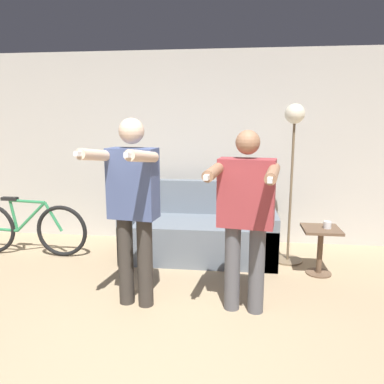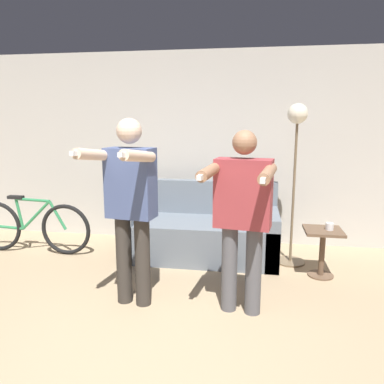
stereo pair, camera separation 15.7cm
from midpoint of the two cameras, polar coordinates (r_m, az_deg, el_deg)
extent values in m
cube|color=beige|center=(5.20, 1.75, 6.65)|extent=(10.00, 0.05, 2.60)
cube|color=slate|center=(4.69, 2.47, -7.10)|extent=(1.84, 0.89, 0.47)
cube|color=slate|center=(4.93, 3.02, -0.74)|extent=(1.84, 0.14, 0.44)
cube|color=slate|center=(4.83, -7.54, -5.77)|extent=(0.16, 0.89, 0.61)
cube|color=slate|center=(4.65, 12.91, -6.62)|extent=(0.16, 0.89, 0.61)
cylinder|color=#38332D|center=(3.56, -9.09, -10.13)|extent=(0.14, 0.14, 0.83)
cylinder|color=#38332D|center=(3.49, -6.24, -10.53)|extent=(0.14, 0.14, 0.83)
cube|color=#475684|center=(3.33, -8.00, 1.35)|extent=(0.45, 0.28, 0.62)
sphere|color=beige|center=(3.29, -8.21, 9.20)|extent=(0.22, 0.22, 0.22)
cylinder|color=beige|center=(3.18, -13.34, 5.54)|extent=(0.16, 0.51, 0.15)
cube|color=white|center=(2.96, -15.82, 5.65)|extent=(0.05, 0.13, 0.05)
cylinder|color=beige|center=(2.99, -6.69, 5.45)|extent=(0.16, 0.51, 0.15)
cube|color=white|center=(2.77, -8.81, 5.58)|extent=(0.05, 0.13, 0.05)
cylinder|color=#56565B|center=(3.41, 7.05, -11.46)|extent=(0.14, 0.14, 0.78)
cylinder|color=#56565B|center=(3.38, 10.68, -11.77)|extent=(0.14, 0.14, 0.78)
cube|color=#9E383D|center=(3.20, 9.21, -0.22)|extent=(0.50, 0.29, 0.59)
sphere|color=#9E7051|center=(3.15, 9.45, 7.46)|extent=(0.21, 0.21, 0.21)
cylinder|color=#9E7051|center=(2.96, 4.28, 3.19)|extent=(0.17, 0.51, 0.11)
cube|color=white|center=(2.73, 3.03, 2.32)|extent=(0.05, 0.13, 0.04)
cylinder|color=#9E7051|center=(2.89, 13.00, 2.75)|extent=(0.17, 0.51, 0.11)
cube|color=white|center=(2.65, 12.52, 1.83)|extent=(0.05, 0.13, 0.04)
ellipsoid|color=#B7AD9E|center=(4.85, 8.78, 2.59)|extent=(0.38, 0.14, 0.17)
sphere|color=#B7AD9E|center=(4.85, 10.68, 3.14)|extent=(0.09, 0.09, 0.09)
ellipsoid|color=#B7AD9E|center=(4.89, 6.45, 1.99)|extent=(0.21, 0.04, 0.04)
cone|color=#B7AD9E|center=(4.83, 10.51, 3.53)|extent=(0.03, 0.03, 0.03)
cone|color=#B7AD9E|center=(4.86, 10.50, 3.57)|extent=(0.03, 0.03, 0.03)
cylinder|color=#756047|center=(4.75, 15.63, -10.16)|extent=(0.35, 0.35, 0.02)
cylinder|color=#756047|center=(4.52, 16.17, -0.24)|extent=(0.03, 0.03, 1.69)
sphere|color=white|center=(4.45, 16.80, 11.37)|extent=(0.23, 0.23, 0.23)
cylinder|color=brown|center=(4.47, 19.95, -11.82)|extent=(0.28, 0.28, 0.02)
cylinder|color=brown|center=(4.38, 20.16, -8.90)|extent=(0.06, 0.06, 0.50)
cube|color=brown|center=(4.30, 20.39, -5.57)|extent=(0.39, 0.39, 0.03)
cylinder|color=white|center=(4.30, 21.22, -4.92)|extent=(0.08, 0.08, 0.08)
torus|color=black|center=(4.97, -17.83, -5.48)|extent=(0.65, 0.05, 0.65)
cylinder|color=#338E56|center=(5.12, -21.87, -3.30)|extent=(0.42, 0.04, 0.40)
cylinder|color=#338E56|center=(5.24, -24.02, -3.06)|extent=(0.10, 0.04, 0.40)
cylinder|color=#338E56|center=(5.09, -22.34, -1.13)|extent=(0.46, 0.04, 0.05)
cylinder|color=#338E56|center=(5.36, -25.19, -4.92)|extent=(0.36, 0.04, 0.05)
cylinder|color=#338E56|center=(4.97, -18.96, -3.40)|extent=(0.23, 0.04, 0.38)
cube|color=black|center=(5.21, -24.51, -0.73)|extent=(0.20, 0.07, 0.04)
camera|label=1|loc=(0.08, -88.85, 0.22)|focal=35.00mm
camera|label=2|loc=(0.08, 91.15, -0.22)|focal=35.00mm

